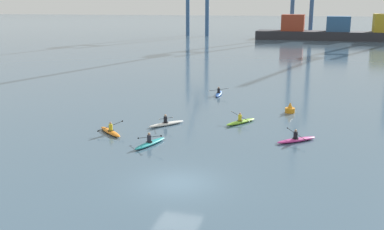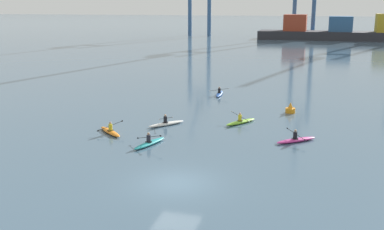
{
  "view_description": "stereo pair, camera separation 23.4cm",
  "coord_description": "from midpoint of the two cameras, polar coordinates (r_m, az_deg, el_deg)",
  "views": [
    {
      "loc": [
        7.28,
        -22.91,
        9.78
      ],
      "look_at": [
        -2.97,
        13.48,
        0.6
      ],
      "focal_mm": 42.61,
      "sensor_mm": 36.0,
      "label": 1
    },
    {
      "loc": [
        7.51,
        -22.84,
        9.78
      ],
      "look_at": [
        -2.97,
        13.48,
        0.6
      ],
      "focal_mm": 42.61,
      "sensor_mm": 36.0,
      "label": 2
    }
  ],
  "objects": [
    {
      "name": "channel_buoy",
      "position": [
        43.19,
        12.36,
        0.73
      ],
      "size": [
        0.9,
        0.9,
        1.0
      ],
      "color": "orange",
      "rests_on": "ground"
    },
    {
      "name": "ground_plane",
      "position": [
        25.95,
        -1.71,
        -8.49
      ],
      "size": [
        800.0,
        800.0,
        0.0
      ],
      "primitive_type": "plane",
      "color": "#425B70"
    },
    {
      "name": "kayak_blue",
      "position": [
        50.74,
        3.58,
        2.71
      ],
      "size": [
        2.26,
        3.44,
        0.95
      ],
      "color": "#2856B2",
      "rests_on": "ground"
    },
    {
      "name": "kayak_magenta",
      "position": [
        34.22,
        13.07,
        -3.02
      ],
      "size": [
        2.96,
        2.68,
        0.95
      ],
      "color": "#C13384",
      "rests_on": "ground"
    },
    {
      "name": "kayak_white",
      "position": [
        37.93,
        -3.06,
        -1.04
      ],
      "size": [
        2.58,
        3.04,
        0.98
      ],
      "color": "silver",
      "rests_on": "ground"
    },
    {
      "name": "container_barge",
      "position": [
        137.4,
        18.12,
        9.93
      ],
      "size": [
        45.43,
        9.25,
        7.36
      ],
      "color": "#28282D",
      "rests_on": "ground"
    },
    {
      "name": "kayak_orange",
      "position": [
        36.08,
        -10.02,
        -2.01
      ],
      "size": [
        2.96,
        2.68,
        0.95
      ],
      "color": "orange",
      "rests_on": "ground"
    },
    {
      "name": "kayak_teal",
      "position": [
        32.73,
        -5.15,
        -3.47
      ],
      "size": [
        2.16,
        3.43,
        0.95
      ],
      "color": "teal",
      "rests_on": "ground"
    },
    {
      "name": "kayak_lime",
      "position": [
        38.68,
        6.27,
        -0.82
      ],
      "size": [
        2.37,
        3.17,
        0.95
      ],
      "color": "#7ABC2D",
      "rests_on": "ground"
    }
  ]
}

